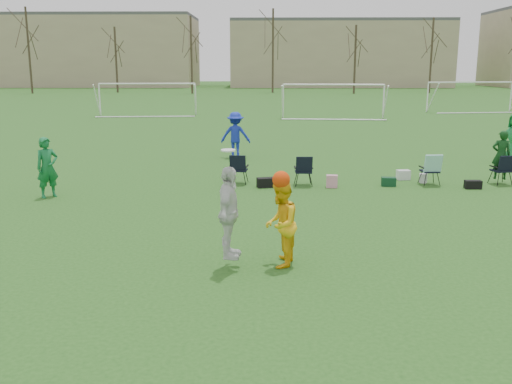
{
  "coord_description": "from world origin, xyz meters",
  "views": [
    {
      "loc": [
        -0.87,
        -10.15,
        3.78
      ],
      "look_at": [
        -1.08,
        1.19,
        1.25
      ],
      "focal_mm": 40.0,
      "sensor_mm": 36.0,
      "label": 1
    }
  ],
  "objects_px": {
    "goal_left": "(147,90)",
    "goal_right": "(470,88)",
    "fielder_green_near": "(47,167)",
    "center_contest": "(257,218)",
    "goal_mid": "(333,91)",
    "fielder_blue": "(236,135)"
  },
  "relations": [
    {
      "from": "goal_left",
      "to": "goal_right",
      "type": "height_order",
      "value": "same"
    },
    {
      "from": "goal_left",
      "to": "fielder_green_near",
      "type": "bearing_deg",
      "value": -89.32
    },
    {
      "from": "fielder_green_near",
      "to": "center_contest",
      "type": "distance_m",
      "value": 8.48
    },
    {
      "from": "center_contest",
      "to": "fielder_green_near",
      "type": "bearing_deg",
      "value": 136.73
    },
    {
      "from": "center_contest",
      "to": "goal_right",
      "type": "relative_size",
      "value": 0.31
    },
    {
      "from": "goal_right",
      "to": "goal_left",
      "type": "bearing_deg",
      "value": -179.25
    },
    {
      "from": "fielder_green_near",
      "to": "goal_left",
      "type": "relative_size",
      "value": 0.24
    },
    {
      "from": "fielder_green_near",
      "to": "goal_right",
      "type": "bearing_deg",
      "value": 11.36
    },
    {
      "from": "goal_right",
      "to": "goal_mid",
      "type": "bearing_deg",
      "value": -161.43
    },
    {
      "from": "fielder_green_near",
      "to": "goal_mid",
      "type": "bearing_deg",
      "value": 23.99
    },
    {
      "from": "fielder_blue",
      "to": "goal_right",
      "type": "height_order",
      "value": "goal_right"
    },
    {
      "from": "goal_left",
      "to": "goal_right",
      "type": "bearing_deg",
      "value": 3.75
    },
    {
      "from": "fielder_green_near",
      "to": "goal_left",
      "type": "height_order",
      "value": "goal_left"
    },
    {
      "from": "fielder_blue",
      "to": "goal_right",
      "type": "distance_m",
      "value": 30.5
    },
    {
      "from": "fielder_blue",
      "to": "goal_left",
      "type": "relative_size",
      "value": 0.26
    },
    {
      "from": "center_contest",
      "to": "goal_mid",
      "type": "distance_m",
      "value": 32.22
    },
    {
      "from": "goal_left",
      "to": "goal_mid",
      "type": "height_order",
      "value": "same"
    },
    {
      "from": "center_contest",
      "to": "goal_left",
      "type": "relative_size",
      "value": 0.31
    },
    {
      "from": "fielder_blue",
      "to": "center_contest",
      "type": "distance_m",
      "value": 13.36
    },
    {
      "from": "fielder_blue",
      "to": "goal_mid",
      "type": "xyz_separation_m",
      "value": [
        6.15,
        18.49,
        0.98
      ]
    },
    {
      "from": "goal_mid",
      "to": "goal_right",
      "type": "height_order",
      "value": "same"
    },
    {
      "from": "fielder_blue",
      "to": "fielder_green_near",
      "type": "bearing_deg",
      "value": 59.54
    }
  ]
}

